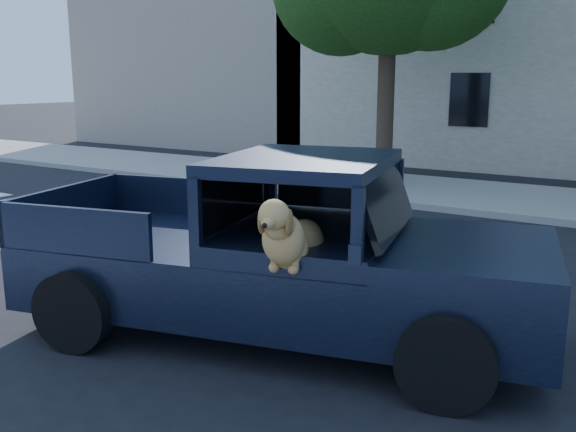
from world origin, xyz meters
name	(u,v)px	position (x,y,z in m)	size (l,w,h in m)	color
ground	(354,341)	(0.00, 0.00, 0.00)	(120.00, 120.00, 0.00)	black
far_sidewalk	(536,202)	(0.00, 9.20, 0.07)	(60.00, 4.00, 0.15)	gray
building_left	(219,50)	(-15.00, 16.50, 4.00)	(12.00, 6.00, 8.00)	tan
pickup_truck	(272,276)	(-0.88, -0.32, 0.69)	(6.10, 3.58, 2.05)	black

